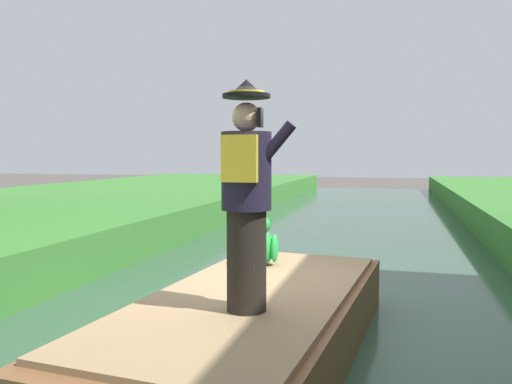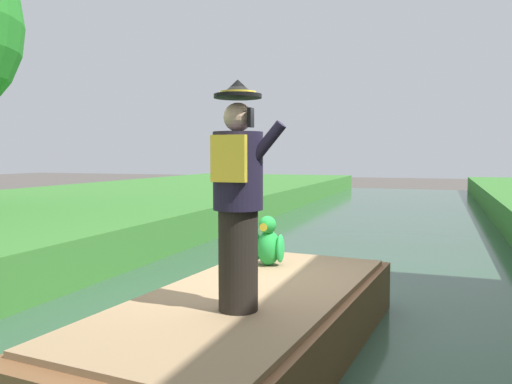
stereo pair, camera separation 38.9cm
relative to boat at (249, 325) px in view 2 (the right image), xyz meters
The scene contains 5 objects.
ground_plane 0.73m from the boat, 90.00° to the left, with size 80.00×80.00×0.00m, color #4C4742.
canal_water 0.70m from the boat, 90.00° to the left, with size 6.07×48.00×0.10m, color #33513D.
boat is the anchor object (origin of this frame).
person_pirate 1.35m from the boat, 78.50° to the right, with size 0.61×0.42×1.85m.
parrot_plush 1.29m from the boat, 99.68° to the left, with size 0.36×0.35×0.57m.
Camera 2 is at (1.62, -4.92, 1.97)m, focal length 35.85 mm.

